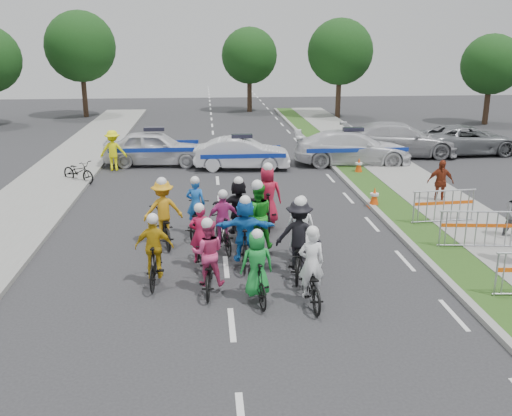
{
  "coord_description": "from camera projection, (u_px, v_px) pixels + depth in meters",
  "views": [
    {
      "loc": [
        -0.42,
        -10.25,
        5.52
      ],
      "look_at": [
        0.88,
        4.41,
        1.1
      ],
      "focal_mm": 40.0,
      "sensor_mm": 36.0,
      "label": 1
    }
  ],
  "objects": [
    {
      "name": "ground",
      "position": [
        232.0,
        325.0,
        11.41
      ],
      "size": [
        90.0,
        90.0,
        0.0
      ],
      "primitive_type": "plane",
      "color": "#28282B",
      "rests_on": "ground"
    },
    {
      "name": "curb_right",
      "position": [
        398.0,
        233.0,
        16.59
      ],
      "size": [
        0.2,
        60.0,
        0.12
      ],
      "primitive_type": "cube",
      "color": "gray",
      "rests_on": "ground"
    },
    {
      "name": "grass_strip",
      "position": [
        422.0,
        232.0,
        16.65
      ],
      "size": [
        1.2,
        60.0,
        0.11
      ],
      "primitive_type": "cube",
      "color": "#284D18",
      "rests_on": "ground"
    },
    {
      "name": "sidewalk_right",
      "position": [
        481.0,
        230.0,
        16.8
      ],
      "size": [
        2.4,
        60.0,
        0.13
      ],
      "primitive_type": "cube",
      "color": "gray",
      "rests_on": "ground"
    },
    {
      "name": "rider_0",
      "position": [
        311.0,
        278.0,
        12.16
      ],
      "size": [
        0.68,
        1.78,
        1.79
      ],
      "rotation": [
        0.0,
        0.0,
        3.18
      ],
      "color": "black",
      "rests_on": "ground"
    },
    {
      "name": "rider_1",
      "position": [
        257.0,
        273.0,
        12.24
      ],
      "size": [
        0.77,
        1.65,
        1.69
      ],
      "rotation": [
        0.0,
        0.0,
        3.3
      ],
      "color": "black",
      "rests_on": "ground"
    },
    {
      "name": "rider_2",
      "position": [
        208.0,
        264.0,
        12.75
      ],
      "size": [
        0.76,
        1.76,
        1.76
      ],
      "rotation": [
        0.0,
        0.0,
        3.09
      ],
      "color": "black",
      "rests_on": "ground"
    },
    {
      "name": "rider_3",
      "position": [
        155.0,
        257.0,
        13.1
      ],
      "size": [
        0.9,
        1.69,
        1.75
      ],
      "rotation": [
        0.0,
        0.0,
        3.07
      ],
      "color": "black",
      "rests_on": "ground"
    },
    {
      "name": "rider_4",
      "position": [
        299.0,
        245.0,
        13.58
      ],
      "size": [
        1.21,
        2.05,
        1.99
      ],
      "rotation": [
        0.0,
        0.0,
        2.94
      ],
      "color": "black",
      "rests_on": "ground"
    },
    {
      "name": "rider_5",
      "position": [
        245.0,
        237.0,
        14.11
      ],
      "size": [
        1.52,
        1.81,
        1.86
      ],
      "rotation": [
        0.0,
        0.0,
        3.06
      ],
      "color": "black",
      "rests_on": "ground"
    },
    {
      "name": "rider_6",
      "position": [
        200.0,
        246.0,
        14.05
      ],
      "size": [
        0.9,
        1.76,
        1.71
      ],
      "rotation": [
        0.0,
        0.0,
        3.34
      ],
      "color": "black",
      "rests_on": "ground"
    },
    {
      "name": "rider_7",
      "position": [
        300.0,
        234.0,
        14.57
      ],
      "size": [
        0.8,
        1.71,
        1.74
      ],
      "rotation": [
        0.0,
        0.0,
        2.97
      ],
      "color": "black",
      "rests_on": "ground"
    },
    {
      "name": "rider_8",
      "position": [
        257.0,
        226.0,
        14.98
      ],
      "size": [
        0.89,
        2.03,
        2.03
      ],
      "rotation": [
        0.0,
        0.0,
        3.21
      ],
      "color": "black",
      "rests_on": "ground"
    },
    {
      "name": "rider_9",
      "position": [
        223.0,
        227.0,
        15.17
      ],
      "size": [
        0.92,
        1.7,
        1.72
      ],
      "rotation": [
        0.0,
        0.0,
        3.35
      ],
      "color": "black",
      "rests_on": "ground"
    },
    {
      "name": "rider_10",
      "position": [
        164.0,
        218.0,
        15.67
      ],
      "size": [
        1.17,
        1.98,
        1.93
      ],
      "rotation": [
        0.0,
        0.0,
        3.35
      ],
      "color": "black",
      "rests_on": "ground"
    },
    {
      "name": "rider_11",
      "position": [
        239.0,
        212.0,
        16.12
      ],
      "size": [
        1.49,
        1.78,
        1.82
      ],
      "rotation": [
        0.0,
        0.0,
        3.25
      ],
      "color": "black",
      "rests_on": "ground"
    },
    {
      "name": "rider_12",
      "position": [
        196.0,
        215.0,
        16.47
      ],
      "size": [
        0.91,
        1.81,
        1.76
      ],
      "rotation": [
        0.0,
        0.0,
        2.96
      ],
      "color": "black",
      "rests_on": "ground"
    },
    {
      "name": "rider_13",
      "position": [
        267.0,
        203.0,
        17.0
      ],
      "size": [
        0.86,
        1.94,
        2.02
      ],
      "rotation": [
        0.0,
        0.0,
        3.12
      ],
      "color": "black",
      "rests_on": "ground"
    },
    {
      "name": "police_car_0",
      "position": [
        155.0,
        148.0,
        25.49
      ],
      "size": [
        4.63,
        2.11,
        1.54
      ],
      "primitive_type": "imported",
      "rotation": [
        0.0,
        0.0,
        1.5
      ],
      "color": "silver",
      "rests_on": "ground"
    },
    {
      "name": "police_car_1",
      "position": [
        242.0,
        153.0,
        24.72
      ],
      "size": [
        4.23,
        1.77,
        1.36
      ],
      "primitive_type": "imported",
      "rotation": [
        0.0,
        0.0,
        1.49
      ],
      "color": "silver",
      "rests_on": "ground"
    },
    {
      "name": "police_car_2",
      "position": [
        352.0,
        148.0,
        25.55
      ],
      "size": [
        5.43,
        2.68,
        1.52
      ],
      "primitive_type": "imported",
      "rotation": [
        0.0,
        0.0,
        1.46
      ],
      "color": "silver",
      "rests_on": "ground"
    },
    {
      "name": "civilian_sedan",
      "position": [
        399.0,
        139.0,
        27.37
      ],
      "size": [
        5.75,
        2.8,
        1.61
      ],
      "primitive_type": "imported",
      "rotation": [
        0.0,
        0.0,
        1.47
      ],
      "color": "#A8A8AD",
      "rests_on": "ground"
    },
    {
      "name": "civilian_suv",
      "position": [
        466.0,
        140.0,
        27.86
      ],
      "size": [
        5.24,
        2.68,
        1.42
      ],
      "primitive_type": "imported",
      "rotation": [
        0.0,
        0.0,
        1.64
      ],
      "color": "slate",
      "rests_on": "ground"
    },
    {
      "name": "spectator_2",
      "position": [
        440.0,
        182.0,
        19.41
      ],
      "size": [
        0.94,
        0.45,
        1.56
      ],
      "primitive_type": "imported",
      "rotation": [
        0.0,
        0.0,
        -0.07
      ],
      "color": "maroon",
      "rests_on": "ground"
    },
    {
      "name": "marshal_hiviz",
      "position": [
        113.0,
        151.0,
        24.39
      ],
      "size": [
        1.12,
        0.65,
        1.73
      ],
      "primitive_type": "imported",
      "rotation": [
        0.0,
        0.0,
        3.15
      ],
      "color": "#FEFF0D",
      "rests_on": "ground"
    },
    {
      "name": "barrier_1",
      "position": [
        476.0,
        231.0,
        15.2
      ],
      "size": [
        2.04,
        0.73,
        1.12
      ],
      "primitive_type": null,
      "rotation": [
        0.0,
        0.0,
        -0.12
      ],
      "color": "#A5A8AD",
      "rests_on": "ground"
    },
    {
      "name": "barrier_2",
      "position": [
        443.0,
        208.0,
        17.26
      ],
      "size": [
        2.03,
        0.63,
        1.12
      ],
      "primitive_type": null,
      "rotation": [
        0.0,
        0.0,
        0.07
      ],
      "color": "#A5A8AD",
      "rests_on": "ground"
    },
    {
      "name": "cone_0",
      "position": [
        374.0,
        198.0,
        19.19
      ],
      "size": [
        0.4,
        0.4,
        0.7
      ],
      "color": "#F24C0C",
      "rests_on": "ground"
    },
    {
      "name": "cone_1",
      "position": [
        359.0,
        166.0,
        23.85
      ],
      "size": [
        0.4,
        0.4,
        0.7
      ],
      "color": "#F24C0C",
      "rests_on": "ground"
    },
    {
      "name": "parked_bike",
      "position": [
        78.0,
        171.0,
        22.47
      ],
      "size": [
        1.69,
        1.49,
        0.88
      ],
      "primitive_type": "imported",
      "rotation": [
        0.0,
        0.0,
        0.91
      ],
      "color": "black",
      "rests_on": "ground"
    },
    {
      "name": "tree_1",
      "position": [
        340.0,
        52.0,
        39.48
      ],
      "size": [
        4.55,
        4.55,
        6.82
      ],
      "color": "#382619",
      "rests_on": "ground"
    },
    {
      "name": "tree_2",
      "position": [
        491.0,
        65.0,
        36.63
      ],
      "size": [
        3.85,
        3.85,
        5.77
      ],
      "color": "#382619",
      "rests_on": "ground"
    },
    {
      "name": "tree_3",
      "position": [
        80.0,
        47.0,
        39.77
      ],
      "size": [
        4.9,
        4.9,
        7.35
      ],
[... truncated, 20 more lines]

